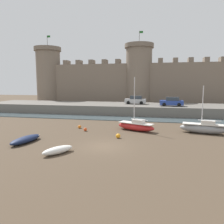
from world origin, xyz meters
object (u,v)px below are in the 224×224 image
object	(u,v)px
rowboat_midflat_right	(26,139)
sailboat_foreground_right	(136,126)
rowboat_foreground_centre	(58,150)
sailboat_near_channel_right	(204,128)
mooring_buoy_mid_mud	(80,127)
mooring_buoy_near_channel	(85,129)
car_quay_east	(172,102)
car_quay_centre_east	(136,100)
mooring_buoy_near_shore	(118,136)

from	to	relation	value
rowboat_midflat_right	sailboat_foreground_right	world-z (taller)	sailboat_foreground_right
rowboat_midflat_right	sailboat_foreground_right	bearing A→B (deg)	37.62
rowboat_midflat_right	rowboat_foreground_centre	world-z (taller)	rowboat_midflat_right
sailboat_near_channel_right	mooring_buoy_mid_mud	distance (m)	15.26
mooring_buoy_near_channel	car_quay_east	bearing A→B (deg)	54.54
car_quay_east	rowboat_foreground_centre	bearing A→B (deg)	-113.28
rowboat_foreground_centre	mooring_buoy_mid_mud	bearing A→B (deg)	100.36
sailboat_near_channel_right	car_quay_centre_east	size ratio (longest dim) A/B	1.35
mooring_buoy_near_channel	car_quay_east	xyz separation A→B (m)	(11.06, 15.53, 2.33)
rowboat_foreground_centre	car_quay_east	distance (m)	26.54
rowboat_midflat_right	car_quay_east	size ratio (longest dim) A/B	0.99
sailboat_foreground_right	car_quay_centre_east	size ratio (longest dim) A/B	1.59
sailboat_foreground_right	car_quay_centre_east	world-z (taller)	sailboat_foreground_right
rowboat_midflat_right	mooring_buoy_near_channel	size ratio (longest dim) A/B	9.87
sailboat_near_channel_right	mooring_buoy_mid_mud	size ratio (longest dim) A/B	13.22
mooring_buoy_near_shore	mooring_buoy_mid_mud	bearing A→B (deg)	145.71
mooring_buoy_near_shore	mooring_buoy_mid_mud	world-z (taller)	mooring_buoy_near_shore
rowboat_foreground_centre	mooring_buoy_mid_mud	xyz separation A→B (m)	(-1.86, 10.16, -0.11)
sailboat_foreground_right	mooring_buoy_near_channel	size ratio (longest dim) A/B	15.85
car_quay_east	sailboat_foreground_right	bearing A→B (deg)	-109.76
car_quay_centre_east	mooring_buoy_near_shore	bearing A→B (deg)	-89.23
mooring_buoy_near_shore	rowboat_foreground_centre	bearing A→B (deg)	-122.61
rowboat_foreground_centre	rowboat_midflat_right	bearing A→B (deg)	151.11
rowboat_foreground_centre	car_quay_centre_east	distance (m)	27.26
sailboat_near_channel_right	sailboat_foreground_right	size ratio (longest dim) A/B	0.85
mooring_buoy_near_shore	mooring_buoy_mid_mud	size ratio (longest dim) A/B	1.16
sailboat_foreground_right	rowboat_midflat_right	bearing A→B (deg)	-142.38
rowboat_foreground_centre	sailboat_near_channel_right	distance (m)	16.98
rowboat_midflat_right	mooring_buoy_near_shore	bearing A→B (deg)	22.82
rowboat_foreground_centre	car_quay_centre_east	bearing A→B (deg)	82.21
rowboat_midflat_right	sailboat_near_channel_right	xyz separation A→B (m)	(18.04, 7.88, 0.32)
rowboat_foreground_centre	mooring_buoy_mid_mud	world-z (taller)	rowboat_foreground_centre
sailboat_foreground_right	mooring_buoy_near_shore	world-z (taller)	sailboat_foreground_right
mooring_buoy_mid_mud	car_quay_east	distance (m)	18.89
mooring_buoy_mid_mud	car_quay_centre_east	world-z (taller)	car_quay_centre_east
mooring_buoy_near_channel	mooring_buoy_mid_mud	bearing A→B (deg)	132.10
mooring_buoy_near_channel	car_quay_centre_east	world-z (taller)	car_quay_centre_east
rowboat_foreground_centre	car_quay_east	bearing A→B (deg)	66.72
rowboat_midflat_right	mooring_buoy_near_shore	xyz separation A→B (m)	(8.61, 3.62, -0.09)
sailboat_foreground_right	mooring_buoy_near_shore	bearing A→B (deg)	-109.63
sailboat_near_channel_right	car_quay_east	bearing A→B (deg)	101.96
rowboat_foreground_centre	mooring_buoy_near_channel	world-z (taller)	rowboat_foreground_centre
mooring_buoy_near_channel	mooring_buoy_near_shore	bearing A→B (deg)	-29.48
rowboat_midflat_right	sailboat_foreground_right	xyz separation A→B (m)	(10.09, 7.78, 0.25)
rowboat_foreground_centre	car_quay_centre_east	size ratio (longest dim) A/B	0.69
rowboat_foreground_centre	car_quay_east	size ratio (longest dim) A/B	0.69
mooring_buoy_near_shore	car_quay_east	bearing A→B (deg)	70.27
mooring_buoy_mid_mud	mooring_buoy_near_channel	bearing A→B (deg)	-47.90
mooring_buoy_near_shore	car_quay_centre_east	distance (m)	20.86
sailboat_foreground_right	car_quay_centre_east	bearing A→B (deg)	96.06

